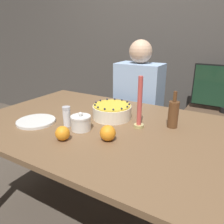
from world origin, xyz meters
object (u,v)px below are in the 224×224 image
object	(u,v)px
cake	(112,111)
candle	(140,107)
bottle	(173,114)
person_man_blue_shirt	(138,118)
sugar_bowl	(81,123)
sugar_shaker	(67,116)

from	to	relation	value
cake	candle	distance (m)	0.23
bottle	person_man_blue_shirt	bearing A→B (deg)	129.82
bottle	person_man_blue_shirt	size ratio (longest dim) A/B	0.18
cake	sugar_bowl	distance (m)	0.26
cake	person_man_blue_shirt	xyz separation A→B (m)	(-0.08, 0.61, -0.26)
sugar_bowl	person_man_blue_shirt	size ratio (longest dim) A/B	0.09
cake	sugar_bowl	size ratio (longest dim) A/B	2.17
person_man_blue_shirt	bottle	bearing A→B (deg)	129.82
sugar_bowl	sugar_shaker	xyz separation A→B (m)	(-0.10, -0.00, 0.02)
sugar_bowl	person_man_blue_shirt	bearing A→B (deg)	91.18
candle	person_man_blue_shirt	xyz separation A→B (m)	(-0.29, 0.66, -0.35)
cake	person_man_blue_shirt	size ratio (longest dim) A/B	0.20
cake	candle	world-z (taller)	candle
candle	cake	bearing A→B (deg)	166.84
candle	sugar_bowl	bearing A→B (deg)	-143.95
bottle	person_man_blue_shirt	xyz separation A→B (m)	(-0.46, 0.55, -0.30)
sugar_bowl	candle	size ratio (longest dim) A/B	0.38
cake	sugar_shaker	xyz separation A→B (m)	(-0.16, -0.25, 0.02)
candle	bottle	xyz separation A→B (m)	(0.17, 0.10, -0.04)
cake	sugar_shaker	size ratio (longest dim) A/B	2.05
sugar_bowl	bottle	distance (m)	0.54
cake	sugar_bowl	bearing A→B (deg)	-103.60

